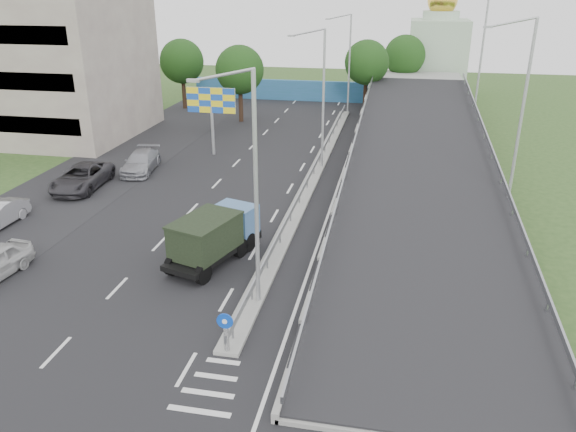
% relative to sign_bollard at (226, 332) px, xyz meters
% --- Properties ---
extents(ground, '(160.00, 160.00, 0.00)m').
position_rel_sign_bollard_xyz_m(ground, '(0.00, -2.17, -1.03)').
color(ground, '#2D4C1E').
rests_on(ground, ground).
extents(road_surface, '(26.00, 90.00, 0.04)m').
position_rel_sign_bollard_xyz_m(road_surface, '(-3.00, 17.83, -1.03)').
color(road_surface, black).
rests_on(road_surface, ground).
extents(parking_strip, '(8.00, 90.00, 0.05)m').
position_rel_sign_bollard_xyz_m(parking_strip, '(-16.00, 17.83, -1.03)').
color(parking_strip, black).
rests_on(parking_strip, ground).
extents(median, '(1.00, 44.00, 0.20)m').
position_rel_sign_bollard_xyz_m(median, '(0.00, 21.83, -0.93)').
color(median, gray).
rests_on(median, ground).
extents(overpass_ramp, '(10.00, 50.00, 3.50)m').
position_rel_sign_bollard_xyz_m(overpass_ramp, '(7.50, 21.83, 0.72)').
color(overpass_ramp, gray).
rests_on(overpass_ramp, ground).
extents(median_guardrail, '(0.09, 44.00, 0.71)m').
position_rel_sign_bollard_xyz_m(median_guardrail, '(0.00, 21.83, -0.28)').
color(median_guardrail, gray).
rests_on(median_guardrail, median).
extents(sign_bollard, '(0.64, 0.23, 1.67)m').
position_rel_sign_bollard_xyz_m(sign_bollard, '(0.00, 0.00, 0.00)').
color(sign_bollard, black).
rests_on(sign_bollard, median).
extents(lamp_post_near, '(2.74, 0.18, 10.08)m').
position_rel_sign_bollard_xyz_m(lamp_post_near, '(0.11, 3.83, 4.77)').
color(lamp_post_near, '#B2B5B7').
rests_on(lamp_post_near, median).
extents(lamp_post_mid, '(2.74, 0.18, 10.08)m').
position_rel_sign_bollard_xyz_m(lamp_post_mid, '(0.11, 23.83, 4.77)').
color(lamp_post_mid, '#B2B5B7').
rests_on(lamp_post_mid, median).
extents(lamp_post_far, '(2.74, 0.18, 10.08)m').
position_rel_sign_bollard_xyz_m(lamp_post_far, '(0.11, 43.83, 4.77)').
color(lamp_post_far, '#B2B5B7').
rests_on(lamp_post_far, median).
extents(beige_building, '(24.00, 14.00, 12.00)m').
position_rel_sign_bollard_xyz_m(beige_building, '(-30.00, 29.83, 4.97)').
color(beige_building, gray).
rests_on(beige_building, ground).
extents(blue_wall, '(30.00, 0.50, 2.40)m').
position_rel_sign_bollard_xyz_m(blue_wall, '(-4.00, 49.83, 0.17)').
color(blue_wall, '#246284').
rests_on(blue_wall, ground).
extents(church, '(7.00, 7.00, 13.80)m').
position_rel_sign_bollard_xyz_m(church, '(10.00, 57.83, 4.28)').
color(church, '#B2CCAD').
rests_on(church, ground).
extents(billboard, '(4.00, 0.24, 5.50)m').
position_rel_sign_bollard_xyz_m(billboard, '(-9.00, 25.83, 3.15)').
color(billboard, '#B2B5B7').
rests_on(billboard, ground).
extents(tree_left_mid, '(4.80, 4.80, 7.60)m').
position_rel_sign_bollard_xyz_m(tree_left_mid, '(-10.00, 37.83, 4.14)').
color(tree_left_mid, black).
rests_on(tree_left_mid, ground).
extents(tree_median_far, '(4.80, 4.80, 7.60)m').
position_rel_sign_bollard_xyz_m(tree_median_far, '(2.00, 45.83, 4.14)').
color(tree_median_far, black).
rests_on(tree_median_far, ground).
extents(tree_left_far, '(4.80, 4.80, 7.60)m').
position_rel_sign_bollard_xyz_m(tree_left_far, '(-18.00, 42.83, 4.14)').
color(tree_left_far, black).
rests_on(tree_left_far, ground).
extents(tree_ramp_far, '(4.80, 4.80, 7.60)m').
position_rel_sign_bollard_xyz_m(tree_ramp_far, '(6.00, 52.83, 4.14)').
color(tree_ramp_far, black).
rests_on(tree_ramp_far, ground).
extents(dump_truck, '(3.75, 6.20, 2.57)m').
position_rel_sign_bollard_xyz_m(dump_truck, '(-2.90, 7.53, 0.39)').
color(dump_truck, black).
rests_on(dump_truck, ground).
extents(parked_car_c, '(3.09, 5.97, 1.61)m').
position_rel_sign_bollard_xyz_m(parked_car_c, '(-15.29, 16.16, -0.23)').
color(parked_car_c, '#302E33').
rests_on(parked_car_c, ground).
extents(parked_car_d, '(2.86, 5.40, 1.49)m').
position_rel_sign_bollard_xyz_m(parked_car_d, '(-12.95, 20.47, -0.29)').
color(parked_car_d, '#94959C').
rests_on(parked_car_d, ground).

